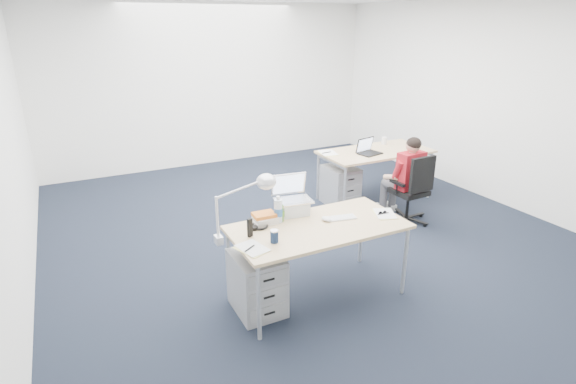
{
  "coord_description": "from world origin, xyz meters",
  "views": [
    {
      "loc": [
        -2.49,
        -4.35,
        2.45
      ],
      "look_at": [
        -0.57,
        -0.57,
        0.85
      ],
      "focal_mm": 28.0,
      "sensor_mm": 36.0,
      "label": 1
    }
  ],
  "objects": [
    {
      "name": "desk_near",
      "position": [
        -0.57,
        -1.18,
        0.68
      ],
      "size": [
        1.6,
        0.8,
        0.73
      ],
      "color": "tan",
      "rests_on": "ground"
    },
    {
      "name": "floor",
      "position": [
        0.0,
        0.0,
        0.0
      ],
      "size": [
        7.0,
        7.0,
        0.0
      ],
      "primitive_type": "plane",
      "color": "black",
      "rests_on": "ground"
    },
    {
      "name": "bear_figurine",
      "position": [
        -0.84,
        -0.94,
        0.81
      ],
      "size": [
        0.1,
        0.08,
        0.16
      ],
      "primitive_type": null,
      "rotation": [
        0.0,
        0.0,
        -0.17
      ],
      "color": "#2F711E",
      "rests_on": "desk_near"
    },
    {
      "name": "drawer_pedestal_near",
      "position": [
        -1.17,
        -1.14,
        0.28
      ],
      "size": [
        0.4,
        0.5,
        0.55
      ],
      "primitive_type": "cube",
      "color": "#9E9FA3",
      "rests_on": "ground"
    },
    {
      "name": "far_papers",
      "position": [
        0.77,
        0.84,
        0.73
      ],
      "size": [
        0.27,
        0.34,
        0.01
      ],
      "primitive_type": "cube",
      "rotation": [
        0.0,
        0.0,
        -0.2
      ],
      "color": "white",
      "rests_on": "desk_far"
    },
    {
      "name": "far_cup",
      "position": [
        1.8,
        0.89,
        0.79
      ],
      "size": [
        0.09,
        0.09,
        0.11
      ],
      "primitive_type": "cylinder",
      "rotation": [
        0.0,
        0.0,
        -0.14
      ],
      "color": "white",
      "rests_on": "desk_far"
    },
    {
      "name": "desk_lamp",
      "position": [
        -1.32,
        -1.1,
        1.01
      ],
      "size": [
        0.53,
        0.31,
        0.57
      ],
      "primitive_type": null,
      "rotation": [
        0.0,
        0.0,
        0.27
      ],
      "color": "silver",
      "rests_on": "desk_near"
    },
    {
      "name": "dark_laptop",
      "position": [
        1.28,
        0.54,
        0.84
      ],
      "size": [
        0.37,
        0.37,
        0.23
      ],
      "primitive_type": null,
      "rotation": [
        0.0,
        0.0,
        0.22
      ],
      "color": "black",
      "rests_on": "desk_far"
    },
    {
      "name": "room",
      "position": [
        0.0,
        0.0,
        1.71
      ],
      "size": [
        6.02,
        7.02,
        2.8
      ],
      "color": "white",
      "rests_on": "ground"
    },
    {
      "name": "can_koozie",
      "position": [
        -1.07,
        -1.3,
        0.79
      ],
      "size": [
        0.07,
        0.07,
        0.11
      ],
      "primitive_type": "cylinder",
      "rotation": [
        0.0,
        0.0,
        -0.04
      ],
      "color": "#142340",
      "rests_on": "desk_near"
    },
    {
      "name": "computer_mouse",
      "position": [
        -0.46,
        -1.12,
        0.75
      ],
      "size": [
        0.09,
        0.12,
        0.04
      ],
      "primitive_type": "ellipsoid",
      "rotation": [
        0.0,
        0.0,
        0.26
      ],
      "color": "white",
      "rests_on": "desk_near"
    },
    {
      "name": "cordless_phone",
      "position": [
        -1.21,
        -1.1,
        0.81
      ],
      "size": [
        0.05,
        0.04,
        0.17
      ],
      "primitive_type": "cube",
      "rotation": [
        0.0,
        0.0,
        0.42
      ],
      "color": "black",
      "rests_on": "desk_near"
    },
    {
      "name": "papers_right",
      "position": [
        0.12,
        -1.25,
        0.73
      ],
      "size": [
        0.26,
        0.3,
        0.01
      ],
      "primitive_type": "cube",
      "rotation": [
        0.0,
        0.0,
        -0.38
      ],
      "color": "#EDE589",
      "rests_on": "desk_near"
    },
    {
      "name": "book_stack",
      "position": [
        -0.98,
        -0.91,
        0.78
      ],
      "size": [
        0.24,
        0.2,
        0.1
      ],
      "primitive_type": "cube",
      "rotation": [
        0.0,
        0.0,
        0.17
      ],
      "color": "silver",
      "rests_on": "desk_near"
    },
    {
      "name": "drawer_pedestal_far",
      "position": [
        0.9,
        0.68,
        0.28
      ],
      "size": [
        0.4,
        0.5,
        0.55
      ],
      "primitive_type": "cube",
      "color": "#9E9FA3",
      "rests_on": "ground"
    },
    {
      "name": "sunglasses",
      "position": [
        0.11,
        -1.23,
        0.74
      ],
      "size": [
        0.09,
        0.05,
        0.02
      ],
      "primitive_type": null,
      "rotation": [
        0.0,
        0.0,
        -0.13
      ],
      "color": "black",
      "rests_on": "desk_near"
    },
    {
      "name": "papers_left",
      "position": [
        -1.29,
        -1.33,
        0.73
      ],
      "size": [
        0.25,
        0.31,
        0.01
      ],
      "primitive_type": "cube",
      "rotation": [
        0.0,
        0.0,
        0.27
      ],
      "color": "#EDE589",
      "rests_on": "desk_near"
    },
    {
      "name": "headphones",
      "position": [
        -1.06,
        -0.97,
        0.75
      ],
      "size": [
        0.26,
        0.23,
        0.03
      ],
      "primitive_type": null,
      "rotation": [
        0.0,
        0.0,
        0.42
      ],
      "color": "black",
      "rests_on": "desk_near"
    },
    {
      "name": "office_chair",
      "position": [
        1.36,
        -0.25,
        0.26
      ],
      "size": [
        0.6,
        0.6,
        0.92
      ],
      "rotation": [
        0.0,
        0.0,
        0.04
      ],
      "color": "black",
      "rests_on": "ground"
    },
    {
      "name": "seated_person",
      "position": [
        1.35,
        -0.09,
        0.56
      ],
      "size": [
        0.36,
        0.63,
        1.12
      ],
      "rotation": [
        0.0,
        0.0,
        0.07
      ],
      "color": "#A81821",
      "rests_on": "ground"
    },
    {
      "name": "wireless_keyboard",
      "position": [
        -0.3,
        -1.14,
        0.74
      ],
      "size": [
        0.29,
        0.16,
        0.01
      ],
      "primitive_type": "cube",
      "rotation": [
        0.0,
        0.0,
        -0.2
      ],
      "color": "white",
      "rests_on": "desk_near"
    },
    {
      "name": "silver_laptop",
      "position": [
        -0.65,
        -0.83,
        0.91
      ],
      "size": [
        0.38,
        0.32,
        0.36
      ],
      "primitive_type": null,
      "rotation": [
        0.0,
        0.0,
        -0.14
      ],
      "color": "silver",
      "rests_on": "desk_near"
    },
    {
      "name": "desk_far",
      "position": [
        1.46,
        0.64,
        0.68
      ],
      "size": [
        1.6,
        0.8,
        0.73
      ],
      "color": "tan",
      "rests_on": "ground"
    },
    {
      "name": "water_bottle",
      "position": [
        -0.86,
        -0.94,
        0.86
      ],
      "size": [
        0.08,
        0.08,
        0.25
      ],
      "primitive_type": "cylinder",
      "rotation": [
        0.0,
        0.0,
        -0.04
      ],
      "color": "silver",
      "rests_on": "desk_near"
    }
  ]
}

